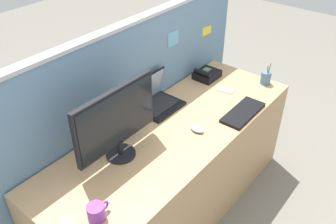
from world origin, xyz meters
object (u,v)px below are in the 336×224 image
desktop_monitor (117,121)px  laptop (154,98)px  computer_mouse_left_hand (67,223)px  computer_mouse_right_hand (197,129)px  pen_cup (266,78)px  cell_phone_white_slab (225,90)px  desk_phone (207,74)px  coffee_mug (96,212)px  keyboard_main (243,112)px

desktop_monitor → laptop: size_ratio=1.88×
computer_mouse_left_hand → computer_mouse_right_hand: bearing=-0.7°
pen_cup → cell_phone_white_slab: (-0.28, 0.19, -0.05)m
laptop → cell_phone_white_slab: size_ratio=2.44×
desk_phone → cell_phone_white_slab: (-0.07, -0.22, -0.03)m
cell_phone_white_slab → pen_cup: bearing=-44.2°
laptop → computer_mouse_left_hand: (-1.05, -0.35, -0.04)m
computer_mouse_right_hand → coffee_mug: (-0.88, -0.02, 0.03)m
coffee_mug → desktop_monitor: bearing=31.6°
desktop_monitor → pen_cup: 1.35m
computer_mouse_right_hand → pen_cup: bearing=-0.1°
laptop → keyboard_main: 0.63m
computer_mouse_right_hand → pen_cup: 0.84m
laptop → computer_mouse_left_hand: size_ratio=3.09×
computer_mouse_right_hand → cell_phone_white_slab: size_ratio=0.79×
desktop_monitor → desk_phone: bearing=6.0°
desktop_monitor → laptop: 0.59m
desk_phone → computer_mouse_left_hand: size_ratio=1.96×
laptop → computer_mouse_left_hand: bearing=-161.4°
laptop → pen_cup: laptop is taller
desktop_monitor → computer_mouse_left_hand: 0.59m
pen_cup → laptop: bearing=148.6°
desktop_monitor → cell_phone_white_slab: 1.06m
computer_mouse_right_hand → laptop: bearing=86.9°
keyboard_main → pen_cup: pen_cup is taller
desk_phone → cell_phone_white_slab: desk_phone is taller
desk_phone → cell_phone_white_slab: 0.23m
computer_mouse_right_hand → computer_mouse_left_hand: same height
pen_cup → cell_phone_white_slab: bearing=146.5°
desk_phone → computer_mouse_right_hand: size_ratio=1.96×
laptop → pen_cup: bearing=-31.4°
desktop_monitor → pen_cup: desktop_monitor is taller
computer_mouse_left_hand → cell_phone_white_slab: (1.54, 0.06, -0.01)m
computer_mouse_right_hand → cell_phone_white_slab: bearing=17.0°
keyboard_main → desktop_monitor: bearing=156.0°
laptop → keyboard_main: (0.30, -0.55, -0.05)m
computer_mouse_right_hand → keyboard_main: bearing=-16.6°
desk_phone → cell_phone_white_slab: bearing=-107.0°
desk_phone → keyboard_main: size_ratio=0.52×
computer_mouse_right_hand → desk_phone: bearing=33.3°
keyboard_main → cell_phone_white_slab: size_ratio=2.97×
desktop_monitor → coffee_mug: bearing=-148.4°
desktop_monitor → cell_phone_white_slab: bearing=-5.7°
desk_phone → pen_cup: size_ratio=1.11×
keyboard_main → coffee_mug: size_ratio=3.00×
desk_phone → coffee_mug: size_ratio=1.56×
desk_phone → pen_cup: pen_cup is taller
keyboard_main → computer_mouse_right_hand: size_ratio=3.77×
keyboard_main → computer_mouse_left_hand: computer_mouse_left_hand is taller
laptop → coffee_mug: (-0.93, -0.43, -0.01)m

